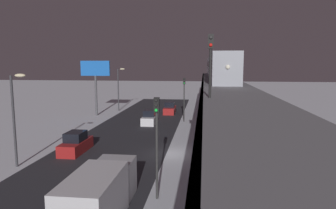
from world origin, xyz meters
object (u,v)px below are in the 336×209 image
at_px(sedan_white, 150,118).
at_px(sedan_red, 170,109).
at_px(box_truck, 100,194).
at_px(commercial_billboard, 95,74).
at_px(traffic_light_mid, 184,93).
at_px(traffic_light_near, 157,133).
at_px(rail_signal, 211,55).
at_px(subway_train, 216,66).
at_px(sedan_red_2, 76,144).

bearing_deg(sedan_white, sedan_red, 79.08).
height_order(box_truck, commercial_billboard, commercial_billboard).
relative_size(sedan_red, traffic_light_mid, 0.70).
bearing_deg(traffic_light_near, sedan_white, -78.67).
xyz_separation_m(sedan_red, sedan_white, (1.80, 9.33, 0.01)).
bearing_deg(traffic_light_mid, rail_signal, 97.58).
relative_size(subway_train, traffic_light_near, 8.67).
bearing_deg(sedan_red, traffic_light_mid, -67.98).
bearing_deg(traffic_light_mid, sedan_red, -67.98).
distance_m(rail_signal, box_truck, 10.55).
bearing_deg(commercial_billboard, traffic_light_near, 116.52).
relative_size(subway_train, box_truck, 7.50).
xyz_separation_m(rail_signal, sedan_white, (7.90, -21.87, -8.17)).
height_order(sedan_red_2, traffic_light_near, traffic_light_near).
distance_m(sedan_red_2, traffic_light_mid, 19.27).
xyz_separation_m(subway_train, commercial_billboard, (19.67, 9.78, -1.20)).
bearing_deg(traffic_light_near, rail_signal, -153.75).
relative_size(sedan_red_2, traffic_light_mid, 0.70).
distance_m(rail_signal, traffic_light_mid, 24.71).
xyz_separation_m(sedan_white, sedan_red_2, (4.60, 14.38, -0.00)).
bearing_deg(sedan_white, sedan_red_2, -107.74).
distance_m(sedan_red, traffic_light_mid, 8.45).
xyz_separation_m(subway_train, box_truck, (7.75, 41.79, -6.68)).
bearing_deg(box_truck, sedan_red_2, -60.73).
height_order(rail_signal, sedan_red_2, rail_signal).
height_order(traffic_light_near, traffic_light_mid, same).
distance_m(box_truck, traffic_light_near, 4.77).
distance_m(rail_signal, commercial_billboard, 33.04).
relative_size(rail_signal, traffic_light_near, 0.62).
bearing_deg(sedan_white, rail_signal, -70.14).
relative_size(sedan_red, commercial_billboard, 0.50).
distance_m(sedan_red, sedan_red_2, 24.55).
relative_size(subway_train, sedan_white, 13.12).
height_order(rail_signal, traffic_light_mid, rail_signal).
bearing_deg(sedan_red, box_truck, -89.68).
height_order(sedan_red, sedan_white, same).
relative_size(sedan_red_2, box_truck, 0.61).
distance_m(sedan_white, traffic_light_mid, 6.19).
bearing_deg(commercial_billboard, box_truck, 110.43).
relative_size(sedan_white, traffic_light_near, 0.66).
bearing_deg(sedan_red, subway_train, 38.47).
bearing_deg(box_truck, traffic_light_mid, -95.45).
relative_size(rail_signal, commercial_billboard, 0.45).
xyz_separation_m(box_truck, commercial_billboard, (11.93, -32.01, 5.48)).
distance_m(subway_train, commercial_billboard, 22.00).
height_order(rail_signal, sedan_red, rail_signal).
xyz_separation_m(subway_train, sedan_white, (9.75, 15.64, -7.23)).
bearing_deg(rail_signal, sedan_red, -78.94).
xyz_separation_m(subway_train, sedan_red, (7.95, 6.32, -7.24)).
distance_m(rail_signal, sedan_red_2, 16.71).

